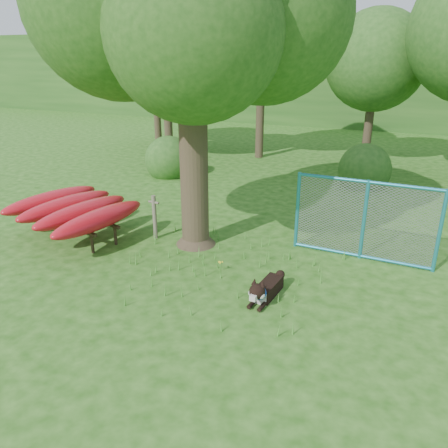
% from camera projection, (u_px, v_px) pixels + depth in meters
% --- Properties ---
extents(ground, '(80.00, 80.00, 0.00)m').
position_uv_depth(ground, '(189.00, 290.00, 8.49)').
color(ground, '#1E5110').
rests_on(ground, ground).
extents(wooden_post, '(0.30, 0.11, 1.11)m').
position_uv_depth(wooden_post, '(155.00, 216.00, 10.75)').
color(wooden_post, '#635B4A').
rests_on(wooden_post, ground).
extents(kayak_rack, '(3.19, 3.43, 0.95)m').
position_uv_depth(kayak_rack, '(74.00, 209.00, 10.82)').
color(kayak_rack, black).
rests_on(kayak_rack, ground).
extents(husky_dog, '(0.37, 1.27, 0.57)m').
position_uv_depth(husky_dog, '(265.00, 290.00, 8.11)').
color(husky_dog, black).
rests_on(husky_dog, ground).
extents(fence_section, '(3.10, 0.18, 3.02)m').
position_uv_depth(fence_section, '(364.00, 220.00, 9.54)').
color(fence_section, teal).
rests_on(fence_section, ground).
extents(wildflower_clump, '(0.11, 0.11, 0.24)m').
position_uv_depth(wildflower_clump, '(220.00, 263.00, 9.18)').
color(wildflower_clump, '#4C9530').
rests_on(wildflower_clump, ground).
extents(bg_tree_a, '(4.40, 4.40, 6.70)m').
position_uv_depth(bg_tree_a, '(165.00, 51.00, 17.91)').
color(bg_tree_a, '#372B1E').
rests_on(bg_tree_a, ground).
extents(bg_tree_b, '(5.20, 5.20, 8.22)m').
position_uv_depth(bg_tree_b, '(263.00, 22.00, 17.84)').
color(bg_tree_b, '#372B1E').
rests_on(bg_tree_b, ground).
extents(bg_tree_c, '(4.00, 4.00, 6.12)m').
position_uv_depth(bg_tree_c, '(376.00, 61.00, 17.48)').
color(bg_tree_c, '#372B1E').
rests_on(bg_tree_c, ground).
extents(bg_tree_f, '(3.60, 3.60, 5.55)m').
position_uv_depth(bg_tree_f, '(155.00, 68.00, 21.70)').
color(bg_tree_f, '#372B1E').
rests_on(bg_tree_f, ground).
extents(shrub_left, '(1.80, 1.80, 1.80)m').
position_uv_depth(shrub_left, '(169.00, 175.00, 16.80)').
color(shrub_left, '#25541B').
rests_on(shrub_left, ground).
extents(shrub_mid, '(1.80, 1.80, 1.80)m').
position_uv_depth(shrub_mid, '(363.00, 186.00, 15.35)').
color(shrub_mid, '#25541B').
rests_on(shrub_mid, ground).
extents(wooded_hillside, '(80.00, 12.00, 6.00)m').
position_uv_depth(wooded_hillside, '(377.00, 76.00, 31.20)').
color(wooded_hillside, '#25541B').
rests_on(wooded_hillside, ground).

